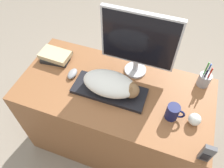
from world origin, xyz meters
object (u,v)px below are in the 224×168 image
monitor (139,42)px  computer_mouse (72,74)px  coffee_mug (173,112)px  baseball (195,119)px  keyboard (109,91)px  phone (207,154)px  cat (112,84)px  pen_cup (204,79)px  book_stack (56,56)px

monitor → computer_mouse: size_ratio=4.87×
coffee_mug → baseball: coffee_mug is taller
keyboard → monitor: 0.36m
monitor → coffee_mug: monitor is taller
keyboard → phone: bearing=-21.8°
phone → cat: bearing=157.7°
cat → phone: (0.60, -0.25, -0.02)m
phone → keyboard: bearing=158.2°
cat → baseball: size_ratio=4.96×
monitor → pen_cup: 0.51m
computer_mouse → phone: size_ratio=0.71×
phone → pen_cup: bearing=95.6°
cat → computer_mouse: bearing=171.1°
phone → book_stack: phone is taller
phone → computer_mouse: bearing=162.0°
cat → coffee_mug: cat is taller
cat → book_stack: size_ratio=1.65×
cat → baseball: bearing=-4.8°
baseball → phone: phone is taller
keyboard → baseball: bearing=-4.7°
cat → pen_cup: size_ratio=1.87×
pen_cup → book_stack: 1.05m
coffee_mug → monitor: bearing=137.3°
keyboard → pen_cup: 0.63m
phone → monitor: bearing=136.6°
pen_cup → phone: (0.05, -0.52, 0.02)m
cat → baseball: (0.52, -0.04, -0.05)m
monitor → coffee_mug: (0.31, -0.28, -0.21)m
monitor → baseball: monitor is taller
cat → book_stack: cat is taller
keyboard → cat: bearing=0.0°
computer_mouse → baseball: size_ratio=1.35×
pen_cup → phone: bearing=-84.4°
cat → monitor: monitor is taller
keyboard → phone: 0.66m
coffee_mug → book_stack: bearing=167.2°
keyboard → pen_cup: pen_cup is taller
coffee_mug → book_stack: (-0.89, 0.20, -0.02)m
coffee_mug → pen_cup: (0.15, 0.32, -0.00)m
keyboard → baseball: 0.54m
computer_mouse → phone: phone is taller
cat → coffee_mug: (0.40, -0.05, -0.03)m
keyboard → book_stack: 0.50m
keyboard → cat: (0.02, 0.00, 0.07)m
keyboard → computer_mouse: (-0.29, 0.05, 0.00)m
book_stack → phone: bearing=-20.1°
computer_mouse → baseball: baseball is taller
keyboard → computer_mouse: 0.29m
keyboard → phone: size_ratio=3.44×
pen_cup → book_stack: pen_cup is taller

